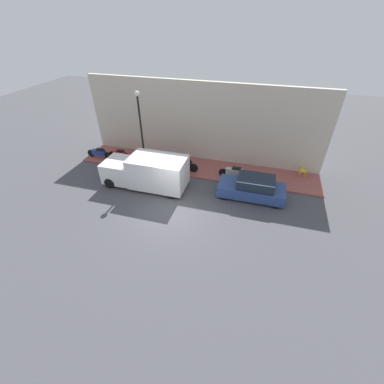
{
  "coord_description": "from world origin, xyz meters",
  "views": [
    {
      "loc": [
        -10.57,
        -4.18,
        9.39
      ],
      "look_at": [
        1.3,
        -0.79,
        0.6
      ],
      "focal_mm": 24.0,
      "sensor_mm": 36.0,
      "label": 1
    }
  ],
  "objects_px": {
    "streetlamp": "(140,122)",
    "cafe_chair": "(302,170)",
    "parked_car": "(252,188)",
    "scooter_silver": "(234,172)",
    "motorcycle_black": "(185,165)",
    "motorcycle_blue": "(99,153)",
    "delivery_van": "(146,171)",
    "motorcycle_red": "(120,154)"
  },
  "relations": [
    {
      "from": "scooter_silver",
      "to": "cafe_chair",
      "type": "bearing_deg",
      "value": -71.9
    },
    {
      "from": "parked_car",
      "to": "motorcycle_black",
      "type": "relative_size",
      "value": 2.11
    },
    {
      "from": "motorcycle_blue",
      "to": "motorcycle_black",
      "type": "xyz_separation_m",
      "value": [
        -0.05,
        -6.86,
        0.05
      ]
    },
    {
      "from": "motorcycle_red",
      "to": "motorcycle_blue",
      "type": "xyz_separation_m",
      "value": [
        -0.2,
        1.62,
        -0.01
      ]
    },
    {
      "from": "streetlamp",
      "to": "motorcycle_black",
      "type": "bearing_deg",
      "value": -83.64
    },
    {
      "from": "parked_car",
      "to": "cafe_chair",
      "type": "height_order",
      "value": "parked_car"
    },
    {
      "from": "motorcycle_blue",
      "to": "streetlamp",
      "type": "relative_size",
      "value": 0.38
    },
    {
      "from": "delivery_van",
      "to": "motorcycle_red",
      "type": "bearing_deg",
      "value": 53.1
    },
    {
      "from": "parked_car",
      "to": "delivery_van",
      "type": "distance_m",
      "value": 6.67
    },
    {
      "from": "motorcycle_blue",
      "to": "delivery_van",
      "type": "bearing_deg",
      "value": -115.16
    },
    {
      "from": "motorcycle_blue",
      "to": "scooter_silver",
      "type": "bearing_deg",
      "value": -90.13
    },
    {
      "from": "parked_car",
      "to": "cafe_chair",
      "type": "relative_size",
      "value": 4.63
    },
    {
      "from": "scooter_silver",
      "to": "streetlamp",
      "type": "bearing_deg",
      "value": 93.17
    },
    {
      "from": "motorcycle_black",
      "to": "motorcycle_blue",
      "type": "bearing_deg",
      "value": 89.57
    },
    {
      "from": "scooter_silver",
      "to": "streetlamp",
      "type": "distance_m",
      "value": 6.99
    },
    {
      "from": "streetlamp",
      "to": "cafe_chair",
      "type": "distance_m",
      "value": 11.23
    },
    {
      "from": "parked_car",
      "to": "streetlamp",
      "type": "height_order",
      "value": "streetlamp"
    },
    {
      "from": "parked_car",
      "to": "scooter_silver",
      "type": "height_order",
      "value": "parked_car"
    },
    {
      "from": "motorcycle_blue",
      "to": "cafe_chair",
      "type": "height_order",
      "value": "cafe_chair"
    },
    {
      "from": "parked_car",
      "to": "motorcycle_red",
      "type": "distance_m",
      "value": 10.21
    },
    {
      "from": "parked_car",
      "to": "motorcycle_red",
      "type": "relative_size",
      "value": 2.23
    },
    {
      "from": "motorcycle_blue",
      "to": "scooter_silver",
      "type": "relative_size",
      "value": 0.98
    },
    {
      "from": "streetlamp",
      "to": "cafe_chair",
      "type": "bearing_deg",
      "value": -80.55
    },
    {
      "from": "parked_car",
      "to": "streetlamp",
      "type": "xyz_separation_m",
      "value": [
        1.4,
        7.67,
        2.84
      ]
    },
    {
      "from": "motorcycle_blue",
      "to": "scooter_silver",
      "type": "xyz_separation_m",
      "value": [
        -0.02,
        -10.29,
        0.01
      ]
    },
    {
      "from": "parked_car",
      "to": "cafe_chair",
      "type": "bearing_deg",
      "value": -43.64
    },
    {
      "from": "scooter_silver",
      "to": "streetlamp",
      "type": "xyz_separation_m",
      "value": [
        -0.35,
        6.33,
        2.96
      ]
    },
    {
      "from": "motorcycle_red",
      "to": "scooter_silver",
      "type": "bearing_deg",
      "value": -91.44
    },
    {
      "from": "motorcycle_black",
      "to": "streetlamp",
      "type": "relative_size",
      "value": 0.35
    },
    {
      "from": "motorcycle_red",
      "to": "motorcycle_black",
      "type": "distance_m",
      "value": 5.25
    },
    {
      "from": "motorcycle_black",
      "to": "cafe_chair",
      "type": "distance_m",
      "value": 7.95
    },
    {
      "from": "motorcycle_blue",
      "to": "motorcycle_black",
      "type": "distance_m",
      "value": 6.86
    },
    {
      "from": "motorcycle_blue",
      "to": "streetlamp",
      "type": "distance_m",
      "value": 4.97
    },
    {
      "from": "motorcycle_black",
      "to": "streetlamp",
      "type": "distance_m",
      "value": 4.12
    },
    {
      "from": "motorcycle_blue",
      "to": "motorcycle_black",
      "type": "bearing_deg",
      "value": -90.43
    },
    {
      "from": "parked_car",
      "to": "streetlamp",
      "type": "relative_size",
      "value": 0.75
    },
    {
      "from": "cafe_chair",
      "to": "motorcycle_black",
      "type": "bearing_deg",
      "value": 100.58
    },
    {
      "from": "parked_car",
      "to": "delivery_van",
      "type": "relative_size",
      "value": 0.74
    },
    {
      "from": "streetlamp",
      "to": "delivery_van",
      "type": "bearing_deg",
      "value": -152.18
    },
    {
      "from": "delivery_van",
      "to": "motorcycle_blue",
      "type": "bearing_deg",
      "value": 64.84
    },
    {
      "from": "parked_car",
      "to": "delivery_van",
      "type": "height_order",
      "value": "delivery_van"
    },
    {
      "from": "delivery_van",
      "to": "scooter_silver",
      "type": "relative_size",
      "value": 2.62
    }
  ]
}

